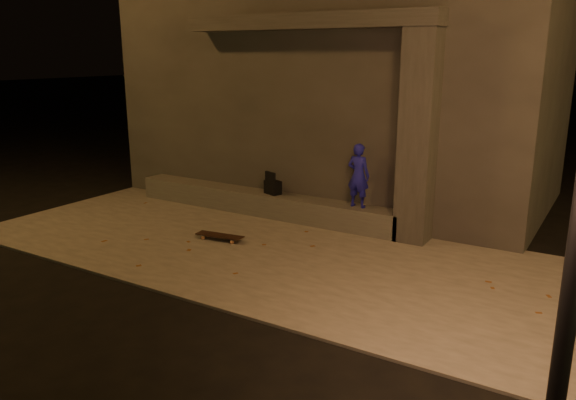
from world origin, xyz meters
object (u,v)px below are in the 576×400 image
Objects in this scene: column at (418,138)px; backpack at (273,186)px; skateboarder at (358,175)px; skateboard at (220,236)px.

column reaches higher than backpack.
skateboarder is 1.90m from backpack.
backpack is at bearing 3.53° from skateboarder.
skateboarder is at bearing 19.21° from backpack.
column is 1.32m from skateboarder.
skateboarder is (-1.07, 0.00, -0.76)m from column.
skateboarder is 1.31× the size of skateboard.
backpack is 0.52× the size of skateboard.
skateboarder reaches higher than backpack.
column is at bearing -176.47° from skateboarder.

